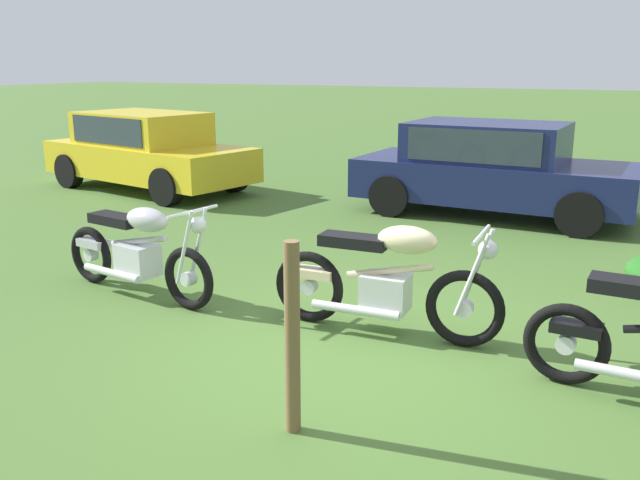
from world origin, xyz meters
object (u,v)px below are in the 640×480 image
(motorcycle_cream, at_px, (386,280))
(motorcycle_silver, at_px, (137,250))
(car_navy, at_px, (491,164))
(fence_post_wooden, at_px, (292,339))
(car_yellow, at_px, (146,147))

(motorcycle_cream, bearing_deg, motorcycle_silver, -178.97)
(car_navy, xyz_separation_m, fence_post_wooden, (0.33, -7.07, -0.16))
(car_navy, distance_m, fence_post_wooden, 7.07)
(motorcycle_cream, relative_size, car_navy, 0.49)
(motorcycle_cream, distance_m, fence_post_wooden, 1.79)
(motorcycle_cream, height_order, car_yellow, car_yellow)
(motorcycle_silver, bearing_deg, fence_post_wooden, -22.97)
(motorcycle_silver, distance_m, car_navy, 5.92)
(motorcycle_silver, distance_m, motorcycle_cream, 2.62)
(motorcycle_silver, relative_size, car_navy, 0.49)
(motorcycle_silver, height_order, car_navy, car_navy)
(fence_post_wooden, bearing_deg, car_yellow, 135.63)
(car_yellow, bearing_deg, car_navy, 17.08)
(car_navy, bearing_deg, car_yellow, -172.17)
(motorcycle_silver, xyz_separation_m, car_yellow, (-3.92, 4.81, 0.32))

